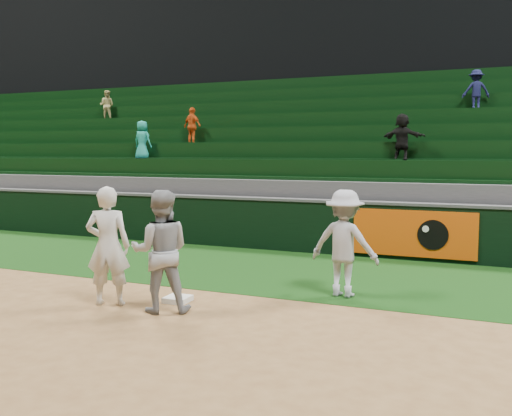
% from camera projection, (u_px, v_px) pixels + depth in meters
% --- Properties ---
extents(ground, '(70.00, 70.00, 0.00)m').
position_uv_depth(ground, '(169.00, 303.00, 8.89)').
color(ground, brown).
rests_on(ground, ground).
extents(foul_grass, '(36.00, 4.20, 0.01)m').
position_uv_depth(foul_grass, '(248.00, 267.00, 11.63)').
color(foul_grass, black).
rests_on(foul_grass, ground).
extents(upper_deck, '(40.00, 12.00, 12.00)m').
position_uv_depth(upper_deck, '(387.00, 66.00, 24.23)').
color(upper_deck, black).
rests_on(upper_deck, ground).
extents(first_base, '(0.39, 0.39, 0.08)m').
position_uv_depth(first_base, '(178.00, 299.00, 8.96)').
color(first_base, white).
rests_on(first_base, ground).
extents(first_baseman, '(0.79, 0.67, 1.83)m').
position_uv_depth(first_baseman, '(108.00, 246.00, 8.70)').
color(first_baseman, silver).
rests_on(first_baseman, ground).
extents(baserunner, '(1.09, 1.01, 1.80)m').
position_uv_depth(baserunner, '(161.00, 251.00, 8.33)').
color(baserunner, '#96989F').
rests_on(baserunner, ground).
extents(base_coach, '(1.17, 0.73, 1.74)m').
position_uv_depth(base_coach, '(344.00, 243.00, 9.20)').
color(base_coach, '#A5A8B3').
rests_on(base_coach, foul_grass).
extents(field_wall, '(36.00, 0.45, 1.25)m').
position_uv_depth(field_wall, '(287.00, 224.00, 13.56)').
color(field_wall, black).
rests_on(field_wall, ground).
extents(stadium_seating, '(36.00, 5.95, 4.85)m').
position_uv_depth(stadium_seating, '(330.00, 174.00, 16.91)').
color(stadium_seating, '#3D3D3F').
rests_on(stadium_seating, ground).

